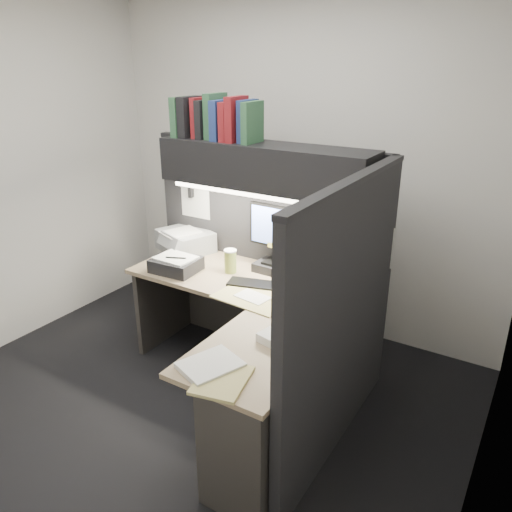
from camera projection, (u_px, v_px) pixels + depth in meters
name	position (u px, v px, depth m)	size (l,w,h in m)	color
floor	(191.00, 402.00, 3.40)	(3.50, 3.50, 0.00)	black
wall_back	(298.00, 167.00, 4.09)	(3.50, 0.04, 2.70)	silver
wall_left	(0.00, 177.00, 3.76)	(0.04, 3.00, 2.70)	silver
wall_right	(509.00, 275.00, 2.05)	(0.04, 3.00, 2.70)	silver
partition_back	(265.00, 251.00, 3.83)	(1.90, 0.06, 1.60)	black
partition_right	(342.00, 325.00, 2.77)	(0.06, 1.50, 1.60)	black
desk	(242.00, 365.00, 3.03)	(1.70, 1.53, 0.73)	#91795C
overhead_shelf	(264.00, 166.00, 3.38)	(1.55, 0.34, 0.30)	black
task_light_tube	(253.00, 195.00, 3.33)	(0.04, 0.04, 1.32)	white
monitor	(278.00, 247.00, 3.55)	(0.46, 0.22, 0.50)	black
keyboard	(258.00, 285.00, 3.41)	(0.42, 0.14, 0.02)	black
mousepad	(300.00, 306.00, 3.13)	(0.21, 0.19, 0.00)	#1B2D97
mouse	(300.00, 302.00, 3.14)	(0.06, 0.10, 0.04)	black
telephone	(344.00, 281.00, 3.38)	(0.24, 0.25, 0.10)	beige
coffee_cup	(230.00, 262.00, 3.60)	(0.09, 0.09, 0.16)	#C1BE4D
printer	(186.00, 241.00, 4.02)	(0.40, 0.34, 0.16)	#929698
notebook_stack	(176.00, 265.00, 3.64)	(0.32, 0.27, 0.10)	black
open_folder	(253.00, 298.00, 3.24)	(0.48, 0.31, 0.01)	tan
paper_stack_a	(287.00, 338.00, 2.73)	(0.26, 0.22, 0.05)	white
paper_stack_b	(210.00, 366.00, 2.50)	(0.23, 0.29, 0.03)	white
manila_stack	(222.00, 380.00, 2.40)	(0.23, 0.30, 0.02)	tan
binder_row	(216.00, 119.00, 3.46)	(0.65, 0.26, 0.31)	#2A5435
pinned_papers	(288.00, 244.00, 3.25)	(1.76, 1.31, 0.51)	white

